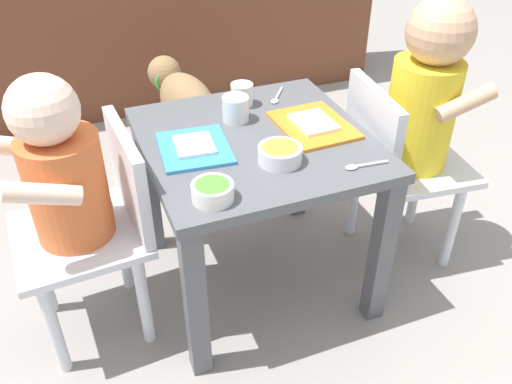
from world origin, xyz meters
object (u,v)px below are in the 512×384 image
object	(u,v)px
water_cup_right	(242,96)
veggie_bowl_near	(213,191)
dining_table	(256,168)
food_tray_right	(314,125)
seated_child_right	(419,106)
spoon_by_left_tray	(362,165)
water_cup_left	(236,110)
veggie_bowl_far	(280,154)
seated_child_left	(72,184)
dog	(184,101)
spoon_by_right_tray	(277,97)
food_tray_left	(195,148)

from	to	relation	value
water_cup_right	veggie_bowl_near	xyz separation A→B (m)	(-0.19, -0.37, -0.01)
veggie_bowl_near	dining_table	bearing A→B (deg)	49.62
water_cup_right	food_tray_right	bearing A→B (deg)	-55.48
food_tray_right	water_cup_right	distance (m)	0.21
food_tray_right	seated_child_right	bearing A→B (deg)	-6.86
dining_table	seated_child_right	bearing A→B (deg)	-4.67
dining_table	spoon_by_left_tray	world-z (taller)	spoon_by_left_tray
food_tray_right	water_cup_left	bearing A→B (deg)	148.09
water_cup_left	veggie_bowl_far	world-z (taller)	water_cup_left
water_cup_right	veggie_bowl_far	size ratio (longest dim) A/B	0.60
seated_child_left	veggie_bowl_near	xyz separation A→B (m)	(0.25, -0.18, 0.04)
food_tray_right	water_cup_right	bearing A→B (deg)	124.52
seated_child_right	dog	distance (m)	0.86
spoon_by_left_tray	veggie_bowl_near	bearing A→B (deg)	179.55
dining_table	veggie_bowl_near	world-z (taller)	veggie_bowl_near
water_cup_right	spoon_by_left_tray	bearing A→B (deg)	-69.64
dog	dining_table	bearing A→B (deg)	-89.48
seated_child_right	spoon_by_right_tray	distance (m)	0.36
dining_table	seated_child_right	size ratio (longest dim) A/B	0.72
dining_table	food_tray_left	world-z (taller)	food_tray_left
veggie_bowl_far	dining_table	bearing A→B (deg)	94.91
food_tray_left	spoon_by_left_tray	distance (m)	0.37
food_tray_right	spoon_by_right_tray	bearing A→B (deg)	96.47
water_cup_right	seated_child_left	bearing A→B (deg)	-157.40
food_tray_left	water_cup_left	xyz separation A→B (m)	(0.13, 0.10, 0.02)
seated_child_right	veggie_bowl_far	distance (m)	0.42
water_cup_left	spoon_by_left_tray	size ratio (longest dim) A/B	0.65
dining_table	water_cup_right	xyz separation A→B (m)	(0.03, 0.17, 0.11)
seated_child_left	food_tray_left	world-z (taller)	seated_child_left
dining_table	veggie_bowl_far	size ratio (longest dim) A/B	5.51
food_tray_left	veggie_bowl_far	size ratio (longest dim) A/B	1.98
water_cup_left	dining_table	bearing A→B (deg)	-81.81
dining_table	seated_child_right	xyz separation A→B (m)	(0.42, -0.03, 0.10)
dining_table	veggie_bowl_near	size ratio (longest dim) A/B	6.32
veggie_bowl_near	water_cup_left	bearing A→B (deg)	62.75
dog	spoon_by_right_tray	xyz separation A→B (m)	(0.13, -0.50, 0.21)
food_tray_left	dog	bearing A→B (deg)	78.23
seated_child_right	veggie_bowl_near	xyz separation A→B (m)	(-0.58, -0.16, -0.00)
dog	veggie_bowl_near	distance (m)	0.91
seated_child_right	spoon_by_right_tray	world-z (taller)	seated_child_right
water_cup_right	veggie_bowl_far	world-z (taller)	water_cup_right
seated_child_left	spoon_by_right_tray	distance (m)	0.58
dog	food_tray_right	size ratio (longest dim) A/B	2.00
seated_child_right	seated_child_left	bearing A→B (deg)	178.65
seated_child_left	dog	distance (m)	0.83
spoon_by_right_tray	water_cup_left	bearing A→B (deg)	-151.63
food_tray_left	spoon_by_right_tray	size ratio (longest dim) A/B	2.14
dog	spoon_by_left_tray	xyz separation A→B (m)	(0.17, -0.87, 0.21)
water_cup_right	food_tray_left	bearing A→B (deg)	-135.50
food_tray_left	spoon_by_left_tray	size ratio (longest dim) A/B	1.89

